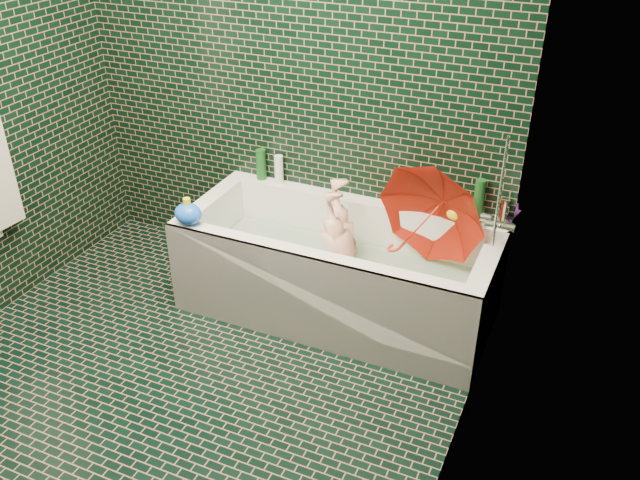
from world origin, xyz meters
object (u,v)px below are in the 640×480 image
at_px(child, 344,261).
at_px(rubber_duck, 457,213).
at_px(bath_toy, 188,213).
at_px(bathtub, 337,279).
at_px(umbrella, 421,225).

relative_size(child, rubber_duck, 7.20).
bearing_deg(rubber_duck, bath_toy, -150.41).
relative_size(bathtub, bath_toy, 9.67).
xyz_separation_m(bathtub, child, (0.02, 0.05, 0.10)).
bearing_deg(rubber_duck, bathtub, -146.56).
bearing_deg(rubber_duck, child, -149.51).
bearing_deg(bath_toy, child, 37.57).
distance_m(bathtub, child, 0.11).
bearing_deg(bath_toy, umbrella, 31.53).
relative_size(umbrella, rubber_duck, 4.68).
height_order(bathtub, child, bathtub).
bearing_deg(bath_toy, rubber_duck, 38.22).
bearing_deg(bathtub, umbrella, 12.46).
bearing_deg(bathtub, child, 65.76).
height_order(bathtub, umbrella, umbrella).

